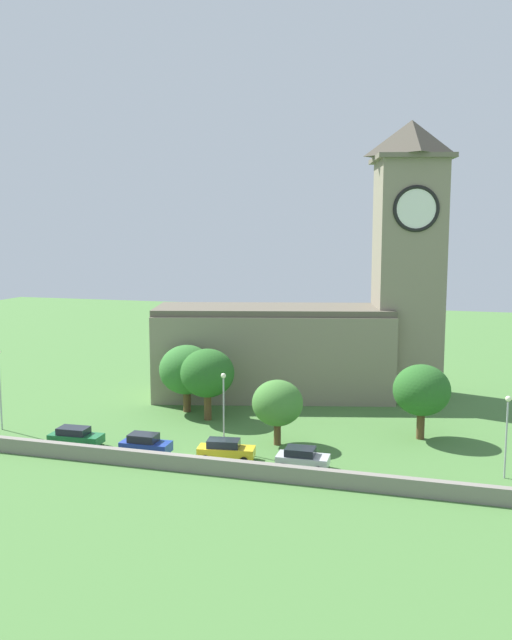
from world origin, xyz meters
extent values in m
plane|color=#477538|center=(0.00, 15.00, 0.00)|extent=(200.00, 200.00, 0.00)
cube|color=gray|center=(-0.41, 23.47, 4.81)|extent=(28.22, 16.06, 9.62)
cube|color=#5C5547|center=(-0.41, 23.47, 9.97)|extent=(28.02, 15.31, 0.70)
cube|color=gray|center=(14.20, 27.25, 13.24)|extent=(8.62, 8.62, 26.48)
cube|color=#675F4F|center=(14.20, 27.25, 26.73)|extent=(10.00, 10.00, 0.50)
pyramid|color=#484338|center=(14.20, 27.25, 28.93)|extent=(9.05, 9.05, 3.89)
cylinder|color=white|center=(15.10, 23.76, 21.18)|extent=(4.41, 1.25, 4.53)
torus|color=black|center=(15.10, 23.76, 21.18)|extent=(4.88, 1.63, 4.94)
cylinder|color=white|center=(17.68, 28.15, 21.18)|extent=(1.25, 4.41, 4.53)
torus|color=black|center=(17.68, 28.15, 21.18)|extent=(1.63, 4.88, 4.94)
cube|color=gray|center=(0.00, -2.26, 0.64)|extent=(47.48, 0.70, 1.28)
cube|color=#1E6B38|center=(-12.41, 0.82, 0.68)|extent=(4.80, 2.05, 0.76)
cube|color=#1E232B|center=(-12.64, 0.80, 1.36)|extent=(2.71, 1.74, 0.60)
cylinder|color=black|center=(-10.85, 1.81, 0.30)|extent=(0.62, 0.36, 0.61)
cylinder|color=black|center=(-10.76, -0.03, 0.30)|extent=(0.62, 0.36, 0.61)
cylinder|color=black|center=(-14.05, 1.66, 0.30)|extent=(0.62, 0.36, 0.61)
cylinder|color=black|center=(-13.97, -0.18, 0.30)|extent=(0.62, 0.36, 0.61)
cube|color=#233D9E|center=(-5.41, 0.31, 0.75)|extent=(4.26, 1.89, 0.84)
cube|color=#1E232B|center=(-5.62, 0.30, 1.51)|extent=(2.40, 1.64, 0.67)
cylinder|color=black|center=(-3.99, 1.24, 0.34)|extent=(0.68, 0.34, 0.67)
cylinder|color=black|center=(-3.96, -0.58, 0.34)|extent=(0.68, 0.34, 0.67)
cylinder|color=black|center=(-6.87, 1.19, 0.34)|extent=(0.68, 0.34, 0.67)
cylinder|color=black|center=(-6.84, -0.63, 0.34)|extent=(0.68, 0.34, 0.67)
cube|color=gold|center=(1.54, 1.02, 0.72)|extent=(4.90, 2.38, 0.80)
cube|color=#1E232B|center=(1.30, 0.99, 1.44)|extent=(2.82, 1.87, 0.64)
cylinder|color=black|center=(2.99, 2.10, 0.32)|extent=(0.68, 0.40, 0.64)
cylinder|color=black|center=(3.24, 0.42, 0.32)|extent=(0.68, 0.40, 0.64)
cylinder|color=black|center=(-0.17, 1.63, 0.32)|extent=(0.68, 0.40, 0.64)
cylinder|color=black|center=(0.08, -0.06, 0.32)|extent=(0.68, 0.40, 0.64)
cube|color=silver|center=(8.04, 0.88, 0.70)|extent=(4.20, 2.02, 0.78)
cube|color=#1E232B|center=(7.83, 0.87, 1.40)|extent=(2.37, 1.74, 0.62)
cylinder|color=black|center=(9.43, 1.87, 0.31)|extent=(0.63, 0.36, 0.62)
cylinder|color=black|center=(9.47, -0.04, 0.31)|extent=(0.63, 0.36, 0.62)
cylinder|color=black|center=(6.60, 1.80, 0.31)|extent=(0.63, 0.36, 0.62)
cylinder|color=black|center=(6.65, -0.11, 0.31)|extent=(0.63, 0.36, 0.62)
cylinder|color=#9EA0A5|center=(-21.86, 3.14, 3.66)|extent=(0.14, 0.14, 7.32)
cylinder|color=#9EA0A5|center=(0.47, 3.49, 3.17)|extent=(0.14, 0.14, 6.34)
sphere|color=#F4EFCC|center=(0.47, 3.49, 6.56)|extent=(0.44, 0.44, 0.44)
cylinder|color=#9EA0A5|center=(23.37, 3.21, 3.02)|extent=(0.14, 0.14, 6.03)
sphere|color=#F4EFCC|center=(23.37, 3.21, 6.25)|extent=(0.44, 0.44, 0.44)
cylinder|color=brown|center=(-7.27, 14.07, 1.18)|extent=(0.80, 0.80, 2.36)
ellipsoid|color=#33702D|center=(-7.27, 14.07, 4.50)|extent=(5.72, 5.72, 5.15)
cylinder|color=brown|center=(4.58, 6.15, 1.05)|extent=(0.63, 0.63, 2.11)
ellipsoid|color=#427A33|center=(4.58, 6.15, 3.81)|extent=(4.52, 4.52, 4.07)
cylinder|color=brown|center=(-4.11, 11.80, 1.39)|extent=(0.76, 0.76, 2.77)
ellipsoid|color=#286023|center=(-4.11, 11.80, 4.80)|extent=(5.40, 5.40, 4.86)
cylinder|color=brown|center=(16.71, 11.44, 1.31)|extent=(0.72, 0.72, 2.61)
ellipsoid|color=#286023|center=(16.71, 11.44, 4.56)|extent=(5.18, 5.18, 4.66)
camera|label=1|loc=(18.79, -49.25, 18.84)|focal=37.35mm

